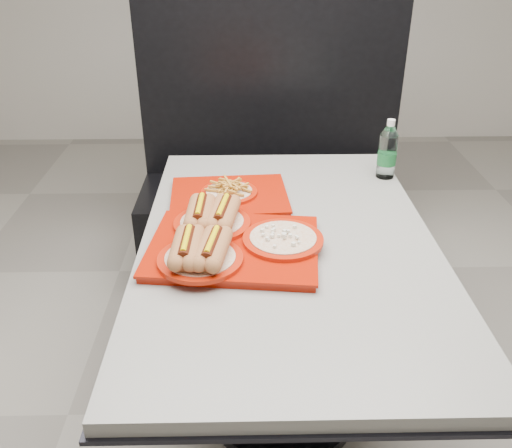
{
  "coord_description": "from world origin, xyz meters",
  "views": [
    {
      "loc": [
        -0.13,
        -1.44,
        1.59
      ],
      "look_at": [
        -0.1,
        -0.05,
        0.83
      ],
      "focal_mm": 38.0,
      "sensor_mm": 36.0,
      "label": 1
    }
  ],
  "objects_px": {
    "water_bottle": "(387,153)",
    "diner_table": "(287,283)",
    "tray_far": "(229,194)",
    "booth_bench": "(271,190)",
    "tray_near": "(227,239)"
  },
  "relations": [
    {
      "from": "tray_far",
      "to": "booth_bench",
      "type": "bearing_deg",
      "value": 77.08
    },
    {
      "from": "booth_bench",
      "to": "water_bottle",
      "type": "xyz_separation_m",
      "value": [
        0.41,
        -0.63,
        0.45
      ]
    },
    {
      "from": "diner_table",
      "to": "tray_far",
      "type": "height_order",
      "value": "tray_far"
    },
    {
      "from": "water_bottle",
      "to": "tray_near",
      "type": "bearing_deg",
      "value": -138.03
    },
    {
      "from": "booth_bench",
      "to": "tray_near",
      "type": "bearing_deg",
      "value": -99.14
    },
    {
      "from": "diner_table",
      "to": "tray_far",
      "type": "bearing_deg",
      "value": 124.0
    },
    {
      "from": "diner_table",
      "to": "booth_bench",
      "type": "relative_size",
      "value": 1.05
    },
    {
      "from": "tray_near",
      "to": "tray_far",
      "type": "height_order",
      "value": "tray_near"
    },
    {
      "from": "water_bottle",
      "to": "diner_table",
      "type": "bearing_deg",
      "value": -131.01
    },
    {
      "from": "diner_table",
      "to": "booth_bench",
      "type": "bearing_deg",
      "value": 90.0
    },
    {
      "from": "tray_far",
      "to": "tray_near",
      "type": "bearing_deg",
      "value": -89.89
    },
    {
      "from": "diner_table",
      "to": "tray_far",
      "type": "distance_m",
      "value": 0.38
    },
    {
      "from": "booth_bench",
      "to": "diner_table",
      "type": "bearing_deg",
      "value": -90.0
    },
    {
      "from": "tray_far",
      "to": "water_bottle",
      "type": "xyz_separation_m",
      "value": [
        0.59,
        0.19,
        0.07
      ]
    },
    {
      "from": "tray_near",
      "to": "tray_far",
      "type": "xyz_separation_m",
      "value": [
        -0.0,
        0.34,
        -0.02
      ]
    }
  ]
}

